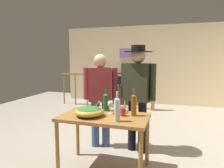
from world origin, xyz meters
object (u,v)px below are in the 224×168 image
(tv_console, at_px, (120,95))
(mug_red, at_px, (123,112))
(stair_railing, at_px, (119,87))
(salad_bowl, at_px, (89,111))
(wine_bottle_amber, at_px, (134,104))
(person_standing_left, at_px, (100,93))
(wine_bottle_green, at_px, (106,101))
(wine_bottle_clear, at_px, (117,109))
(flat_screen_tv, at_px, (120,79))
(framed_picture, at_px, (125,53))
(wine_glass, at_px, (111,104))
(serving_table, at_px, (104,123))
(person_standing_right, at_px, (138,89))

(tv_console, distance_m, mug_red, 4.10)
(tv_console, height_order, mug_red, mug_red)
(stair_railing, bearing_deg, salad_bowl, -80.91)
(wine_bottle_amber, height_order, person_standing_left, person_standing_left)
(wine_bottle_amber, distance_m, wine_bottle_green, 0.45)
(stair_railing, height_order, tv_console, stair_railing)
(stair_railing, xyz_separation_m, person_standing_left, (0.42, -2.70, 0.27))
(wine_bottle_clear, height_order, mug_red, wine_bottle_clear)
(stair_railing, distance_m, flat_screen_tv, 0.59)
(tv_console, relative_size, flat_screen_tv, 1.34)
(wine_bottle_green, bearing_deg, framed_picture, 99.84)
(framed_picture, bearing_deg, person_standing_left, -82.96)
(mug_red, distance_m, person_standing_left, 0.85)
(wine_glass, relative_size, wine_bottle_clear, 0.50)
(flat_screen_tv, height_order, person_standing_left, person_standing_left)
(tv_console, height_order, wine_bottle_green, wine_bottle_green)
(stair_railing, relative_size, serving_table, 2.59)
(person_standing_left, bearing_deg, framed_picture, -100.06)
(person_standing_left, xyz_separation_m, person_standing_right, (0.62, 0.00, 0.10))
(tv_console, bearing_deg, wine_glass, -76.65)
(wine_glass, bearing_deg, person_standing_right, 65.79)
(flat_screen_tv, bearing_deg, person_standing_left, -80.33)
(wine_bottle_clear, height_order, person_standing_right, person_standing_right)
(wine_glass, distance_m, wine_bottle_green, 0.17)
(wine_bottle_amber, bearing_deg, wine_glass, 179.05)
(salad_bowl, distance_m, mug_red, 0.44)
(salad_bowl, relative_size, wine_bottle_clear, 1.05)
(salad_bowl, distance_m, wine_glass, 0.31)
(mug_red, bearing_deg, salad_bowl, -161.59)
(serving_table, xyz_separation_m, wine_glass, (0.05, 0.12, 0.22))
(framed_picture, height_order, serving_table, framed_picture)
(serving_table, xyz_separation_m, person_standing_right, (0.31, 0.70, 0.36))
(wine_bottle_green, bearing_deg, wine_bottle_amber, -17.67)
(wine_bottle_clear, xyz_separation_m, wine_bottle_green, (-0.28, 0.43, -0.02))
(person_standing_left, distance_m, person_standing_right, 0.63)
(person_standing_left, bearing_deg, serving_table, 96.92)
(stair_railing, bearing_deg, wine_glass, -76.55)
(tv_console, relative_size, mug_red, 8.46)
(wine_bottle_amber, relative_size, wine_bottle_green, 1.10)
(serving_table, xyz_separation_m, salad_bowl, (-0.18, -0.07, 0.16))
(serving_table, distance_m, wine_glass, 0.26)
(tv_console, height_order, wine_bottle_amber, wine_bottle_amber)
(person_standing_left, bearing_deg, wine_glass, 104.95)
(serving_table, relative_size, wine_bottle_green, 3.52)
(flat_screen_tv, height_order, mug_red, flat_screen_tv)
(wine_bottle_green, bearing_deg, flat_screen_tv, 102.35)
(wine_glass, height_order, person_standing_right, person_standing_right)
(tv_console, relative_size, wine_bottle_amber, 2.51)
(tv_console, height_order, flat_screen_tv, flat_screen_tv)
(wine_bottle_amber, bearing_deg, mug_red, -159.38)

